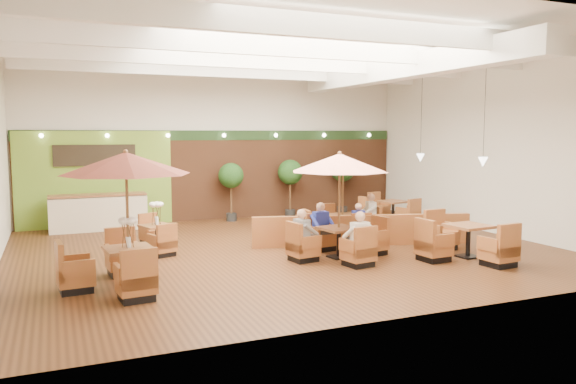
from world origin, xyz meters
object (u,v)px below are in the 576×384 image
booth_divider (363,230)px  diner_2 (303,230)px  table_0 (123,190)px  diner_3 (358,219)px  table_1 (339,186)px  table_5 (386,212)px  service_counter (99,212)px  table_4 (458,243)px  topiary_2 (343,172)px  diner_0 (359,234)px  topiary_0 (231,178)px  diner_1 (322,222)px  table_3 (157,232)px  diner_4 (369,211)px  table_2 (343,181)px  topiary_1 (290,174)px

booth_divider → diner_2: size_ratio=7.44×
table_0 → diner_3: (6.62, 2.07, -1.27)m
table_1 → table_5: size_ratio=1.03×
service_counter → table_4: size_ratio=1.05×
topiary_2 → diner_2: (-4.72, -6.76, -0.88)m
topiary_2 → diner_0: bearing=-115.8°
topiary_0 → diner_1: 5.88m
diner_2 → table_5: bearing=114.8°
table_3 → diner_4: size_ratio=2.84×
table_4 → topiary_0: 8.78m
table_1 → topiary_2: table_1 is taller
table_3 → diner_0: table_3 is taller
table_0 → table_2: bearing=18.9°
service_counter → diner_0: bearing=-55.1°
service_counter → topiary_1: size_ratio=1.39×
table_5 → diner_0: 6.91m
diner_0 → table_0: bearing=170.9°
table_2 → topiary_0: size_ratio=1.20×
booth_divider → table_4: size_ratio=2.17×
topiary_2 → table_3: bearing=-153.0°
table_0 → topiary_2: size_ratio=1.27×
topiary_0 → diner_3: (2.08, -5.39, -0.82)m
table_0 → table_2: (6.62, 2.99, -0.28)m
topiary_0 → topiary_2: 4.48m
table_1 → diner_0: (-0.00, -0.98, -1.04)m
table_5 → topiary_0: size_ratio=1.26×
diner_0 → diner_1: diner_0 is taller
table_3 → table_4: (6.78, -4.01, -0.09)m
table_2 → diner_0: size_ratio=2.94×
diner_3 → booth_divider: bearing=-77.0°
table_3 → topiary_1: (5.60, 3.98, 1.11)m
table_0 → diner_4: table_0 is taller
diner_0 → table_1: bearing=83.8°
diner_0 → table_3: bearing=131.0°
table_3 → diner_4: (6.30, -0.50, 0.29)m
table_5 → topiary_0: topiary_0 is taller
table_3 → diner_4: table_3 is taller
table_3 → topiary_0: (3.31, 3.98, 1.06)m
topiary_0 → diner_3: 5.84m
topiary_0 → topiary_1: topiary_1 is taller
service_counter → table_2: table_2 is taller
topiary_0 → table_4: bearing=-66.5°
diner_0 → diner_3: diner_0 is taller
table_0 → topiary_2: table_0 is taller
table_5 → topiary_2: topiary_2 is taller
table_1 → table_2: (1.33, 2.28, -0.11)m
diner_0 → diner_3: bearing=54.2°
table_0 → table_1: table_0 is taller
table_5 → topiary_0: 5.65m
table_1 → diner_4: bearing=36.4°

